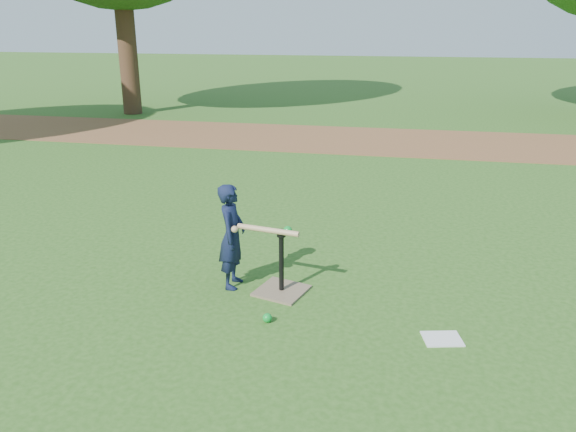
# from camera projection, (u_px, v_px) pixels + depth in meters

# --- Properties ---
(ground) EXTENTS (80.00, 80.00, 0.00)m
(ground) POSITION_uv_depth(u_px,v_px,m) (237.00, 295.00, 5.20)
(ground) COLOR #285116
(ground) RESTS_ON ground
(dirt_strip) EXTENTS (24.00, 3.00, 0.01)m
(dirt_strip) POSITION_uv_depth(u_px,v_px,m) (337.00, 139.00, 12.14)
(dirt_strip) COLOR brown
(dirt_strip) RESTS_ON ground
(child) EXTENTS (0.26, 0.38, 1.00)m
(child) POSITION_uv_depth(u_px,v_px,m) (232.00, 236.00, 5.23)
(child) COLOR #101832
(child) RESTS_ON ground
(wiffle_ball_ground) EXTENTS (0.08, 0.08, 0.08)m
(wiffle_ball_ground) POSITION_uv_depth(u_px,v_px,m) (267.00, 318.00, 4.71)
(wiffle_ball_ground) COLOR #0D922B
(wiffle_ball_ground) RESTS_ON ground
(clipboard) EXTENTS (0.35, 0.29, 0.01)m
(clipboard) POSITION_uv_depth(u_px,v_px,m) (442.00, 339.00, 4.46)
(clipboard) COLOR silver
(clipboard) RESTS_ON ground
(batting_tee) EXTENTS (0.53, 0.53, 0.61)m
(batting_tee) POSITION_uv_depth(u_px,v_px,m) (281.00, 281.00, 5.22)
(batting_tee) COLOR #77634B
(batting_tee) RESTS_ON ground
(swing_action) EXTENTS (0.63, 0.17, 0.08)m
(swing_action) POSITION_uv_depth(u_px,v_px,m) (268.00, 230.00, 5.07)
(swing_action) COLOR tan
(swing_action) RESTS_ON ground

